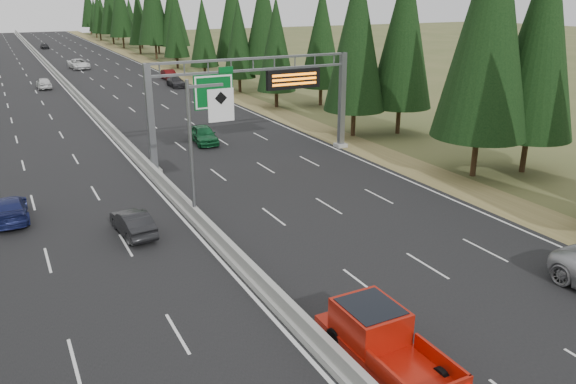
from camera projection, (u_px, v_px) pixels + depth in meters
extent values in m
cube|color=black|center=(68.00, 87.00, 78.03)|extent=(32.00, 260.00, 0.08)
cube|color=olive|center=(191.00, 79.00, 85.78)|extent=(3.60, 260.00, 0.06)
cube|color=gray|center=(67.00, 86.00, 77.97)|extent=(0.70, 260.00, 0.30)
cube|color=gray|center=(67.00, 83.00, 77.83)|extent=(0.30, 260.00, 0.60)
cube|color=slate|center=(151.00, 120.00, 39.25)|extent=(0.45, 0.45, 7.80)
cube|color=gray|center=(155.00, 171.00, 40.50)|extent=(0.90, 0.90, 0.30)
cube|color=slate|center=(342.00, 101.00, 46.15)|extent=(0.45, 0.45, 7.80)
cube|color=gray|center=(340.00, 145.00, 47.40)|extent=(0.90, 0.90, 0.30)
cube|color=slate|center=(253.00, 58.00, 41.42)|extent=(15.85, 0.35, 0.16)
cube|color=slate|center=(253.00, 70.00, 41.70)|extent=(15.85, 0.35, 0.16)
cube|color=#054C19|center=(214.00, 92.00, 40.51)|extent=(3.00, 0.10, 2.50)
cube|color=silver|center=(214.00, 92.00, 40.46)|extent=(2.85, 0.02, 2.35)
cube|color=#054C19|center=(226.00, 70.00, 40.44)|extent=(1.10, 0.10, 0.45)
cube|color=black|center=(293.00, 79.00, 43.13)|extent=(4.50, 0.40, 1.50)
cube|color=orange|center=(295.00, 75.00, 42.83)|extent=(3.80, 0.02, 0.18)
cube|color=orange|center=(295.00, 79.00, 42.95)|extent=(3.80, 0.02, 0.18)
cube|color=orange|center=(295.00, 84.00, 43.06)|extent=(3.80, 0.02, 0.18)
cylinder|color=slate|center=(191.00, 153.00, 30.70)|extent=(0.20, 0.20, 8.00)
cube|color=gray|center=(195.00, 219.00, 32.00)|extent=(0.50, 0.50, 0.20)
cube|color=slate|center=(205.00, 86.00, 29.93)|extent=(2.00, 0.15, 0.15)
cube|color=silver|center=(221.00, 105.00, 30.55)|extent=(1.50, 0.06, 1.80)
cylinder|color=black|center=(475.00, 156.00, 39.74)|extent=(0.40, 0.40, 2.91)
cone|color=black|center=(490.00, 22.00, 36.70)|extent=(6.54, 6.54, 15.27)
cylinder|color=black|center=(524.00, 154.00, 40.68)|extent=(0.40, 0.40, 2.64)
cone|color=black|center=(541.00, 37.00, 37.93)|extent=(5.93, 5.93, 13.84)
cylinder|color=black|center=(353.00, 123.00, 50.96)|extent=(0.40, 0.40, 2.44)
cone|color=black|center=(357.00, 36.00, 48.41)|extent=(5.49, 5.49, 12.82)
cylinder|color=black|center=(398.00, 120.00, 51.98)|extent=(0.40, 0.40, 2.53)
cone|color=black|center=(404.00, 31.00, 49.33)|extent=(5.70, 5.70, 13.29)
cylinder|color=black|center=(276.00, 99.00, 63.93)|extent=(0.40, 0.40, 1.95)
cone|color=black|center=(276.00, 44.00, 61.89)|extent=(4.39, 4.39, 10.23)
cylinder|color=black|center=(321.00, 96.00, 65.29)|extent=(0.40, 0.40, 2.16)
cone|color=black|center=(322.00, 36.00, 63.03)|extent=(4.86, 4.86, 11.34)
cylinder|color=black|center=(240.00, 85.00, 74.13)|extent=(0.40, 0.40, 1.89)
cone|color=black|center=(239.00, 39.00, 72.15)|extent=(4.26, 4.26, 9.93)
cylinder|color=black|center=(264.00, 82.00, 74.77)|extent=(0.40, 0.40, 2.49)
cone|color=black|center=(263.00, 21.00, 72.18)|extent=(5.60, 5.60, 13.06)
cylinder|color=black|center=(205.00, 73.00, 85.51)|extent=(0.40, 0.40, 1.91)
cone|color=black|center=(203.00, 32.00, 83.52)|extent=(4.30, 4.30, 10.04)
cylinder|color=black|center=(234.00, 68.00, 88.37)|extent=(0.40, 0.40, 2.54)
cone|color=black|center=(233.00, 15.00, 85.71)|extent=(5.72, 5.72, 13.35)
cylinder|color=black|center=(177.00, 63.00, 97.67)|extent=(0.40, 0.40, 1.96)
cone|color=black|center=(175.00, 26.00, 95.62)|extent=(4.41, 4.41, 10.29)
cylinder|color=black|center=(204.00, 62.00, 98.90)|extent=(0.40, 0.40, 1.83)
cone|color=black|center=(202.00, 28.00, 97.00)|extent=(4.11, 4.11, 9.59)
cylinder|color=black|center=(156.00, 51.00, 111.36)|extent=(0.40, 0.40, 2.94)
cone|color=black|center=(152.00, 3.00, 108.29)|extent=(6.62, 6.62, 15.45)
cylinder|color=black|center=(176.00, 53.00, 110.98)|extent=(0.40, 0.40, 2.62)
cone|color=black|center=(173.00, 9.00, 108.24)|extent=(5.89, 5.89, 13.75)
cylinder|color=black|center=(140.00, 49.00, 121.24)|extent=(0.40, 0.40, 1.97)
cone|color=black|center=(138.00, 19.00, 119.19)|extent=(4.44, 4.44, 10.35)
cylinder|color=black|center=(159.00, 50.00, 121.51)|extent=(0.40, 0.40, 1.76)
cone|color=black|center=(157.00, 23.00, 119.67)|extent=(3.97, 3.97, 9.26)
cylinder|color=black|center=(124.00, 42.00, 133.84)|extent=(0.40, 0.40, 2.64)
cone|color=black|center=(120.00, 6.00, 131.08)|extent=(5.94, 5.94, 13.86)
cylinder|color=black|center=(142.00, 44.00, 133.68)|extent=(0.40, 0.40, 1.94)
cone|color=black|center=(140.00, 17.00, 131.65)|extent=(4.36, 4.36, 10.18)
cylinder|color=black|center=(113.00, 39.00, 144.38)|extent=(0.40, 0.40, 2.64)
cone|color=black|center=(110.00, 5.00, 141.63)|extent=(5.94, 5.94, 13.85)
cylinder|color=black|center=(132.00, 40.00, 144.93)|extent=(0.40, 0.40, 1.84)
cone|color=black|center=(130.00, 17.00, 143.01)|extent=(4.14, 4.14, 9.67)
cylinder|color=black|center=(101.00, 37.00, 155.35)|extent=(0.40, 0.40, 2.03)
cone|color=black|center=(98.00, 13.00, 153.24)|extent=(4.56, 4.56, 10.65)
cylinder|color=black|center=(118.00, 36.00, 159.12)|extent=(0.40, 0.40, 2.06)
cone|color=black|center=(116.00, 12.00, 156.98)|extent=(4.63, 4.63, 10.81)
cylinder|color=black|center=(97.00, 34.00, 166.22)|extent=(0.40, 0.40, 1.78)
cone|color=black|center=(94.00, 15.00, 164.37)|extent=(3.99, 3.99, 9.32)
cylinder|color=black|center=(111.00, 33.00, 169.31)|extent=(0.40, 0.40, 2.18)
cone|color=black|center=(108.00, 9.00, 167.03)|extent=(4.92, 4.92, 11.47)
cylinder|color=black|center=(91.00, 31.00, 178.73)|extent=(0.40, 0.40, 2.36)
cone|color=black|center=(88.00, 6.00, 176.26)|extent=(5.32, 5.32, 12.40)
cylinder|color=black|center=(103.00, 31.00, 181.00)|extent=(0.40, 0.40, 1.92)
cone|color=black|center=(101.00, 11.00, 179.00)|extent=(4.32, 4.32, 10.08)
cylinder|color=black|center=(441.00, 380.00, 18.18)|extent=(0.32, 0.85, 0.85)
cylinder|color=black|center=(336.00, 339.00, 20.33)|extent=(0.32, 0.85, 0.85)
cylinder|color=black|center=(377.00, 326.00, 21.12)|extent=(0.32, 0.85, 0.85)
cube|color=#9F1609|center=(385.00, 353.00, 19.25)|extent=(2.14, 5.98, 0.32)
cube|color=#9F1609|center=(370.00, 321.00, 19.80)|extent=(2.03, 2.35, 1.17)
cube|color=black|center=(370.00, 313.00, 19.69)|extent=(1.82, 2.03, 0.59)
cube|color=#9F1609|center=(391.00, 380.00, 17.34)|extent=(0.11, 2.56, 0.64)
cube|color=#9F1609|center=(441.00, 361.00, 18.22)|extent=(0.11, 2.56, 0.64)
imported|color=#13562C|center=(204.00, 134.00, 48.36)|extent=(2.20, 4.67, 1.54)
imported|color=#4C0A0C|center=(169.00, 75.00, 84.05)|extent=(1.69, 4.59, 1.50)
imported|color=black|center=(176.00, 82.00, 77.80)|extent=(1.93, 4.61, 1.33)
imported|color=white|center=(79.00, 64.00, 96.33)|extent=(3.32, 6.19, 1.65)
imported|color=black|center=(45.00, 46.00, 131.73)|extent=(1.80, 3.83, 1.27)
imported|color=black|center=(133.00, 223.00, 30.01)|extent=(1.79, 4.17, 1.33)
imported|color=navy|center=(10.00, 209.00, 31.93)|extent=(1.95, 4.74, 1.37)
imported|color=silver|center=(44.00, 83.00, 76.26)|extent=(1.87, 4.47, 1.51)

